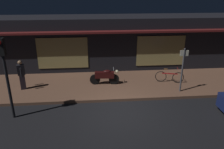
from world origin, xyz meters
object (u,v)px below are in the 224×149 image
Objects in this scene: bicycle_parked at (169,77)px; person_photographer at (22,74)px; motorcycle at (105,76)px; traffic_light_pole at (5,65)px; sign_post at (183,68)px.

person_photographer is at bearing -178.48° from bicycle_parked.
person_photographer is at bearing -176.46° from motorcycle.
traffic_light_pole is at bearing -160.09° from bicycle_parked.
motorcycle is at bearing 179.11° from bicycle_parked.
sign_post is (4.01, -1.30, 0.86)m from motorcycle.
bicycle_parked is 1.61m from sign_post.
traffic_light_pole is (-4.28, -2.99, 1.83)m from motorcycle.
person_photographer is 3.08m from traffic_light_pole.
bicycle_parked is at bearing 99.24° from sign_post.
bicycle_parked is at bearing 1.52° from person_photographer.
traffic_light_pole reaches higher than sign_post.
traffic_light_pole is at bearing -84.04° from person_photographer.
motorcycle is 1.06× the size of bicycle_parked.
bicycle_parked is 0.67× the size of sign_post.
sign_post is 0.67× the size of traffic_light_pole.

